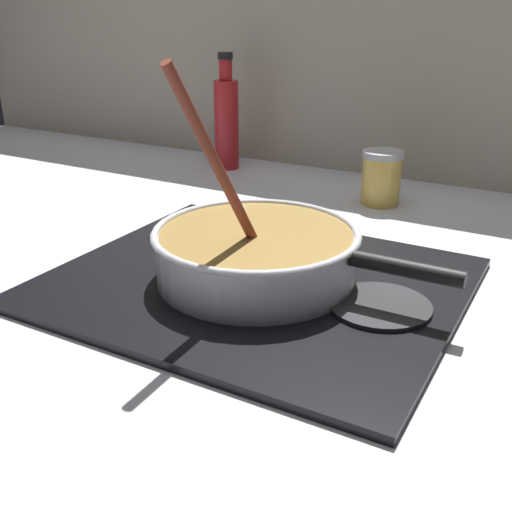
{
  "coord_description": "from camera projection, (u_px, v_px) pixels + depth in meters",
  "views": [
    {
      "loc": [
        0.51,
        -0.58,
        0.38
      ],
      "look_at": [
        0.12,
        0.12,
        0.05
      ],
      "focal_mm": 43.05,
      "sensor_mm": 36.0,
      "label": 1
    }
  ],
  "objects": [
    {
      "name": "cooking_pan",
      "position": [
        257.0,
        253.0,
        0.86
      ],
      "size": [
        0.43,
        0.3,
        0.31
      ],
      "color": "silver",
      "rests_on": "hob_plate"
    },
    {
      "name": "hob_plate",
      "position": [
        256.0,
        282.0,
        0.88
      ],
      "size": [
        0.56,
        0.48,
        0.01
      ],
      "primitive_type": "cube",
      "color": "black",
      "rests_on": "ground"
    },
    {
      "name": "ground",
      "position": [
        140.0,
        313.0,
        0.85
      ],
      "size": [
        2.4,
        1.6,
        0.04
      ],
      "primitive_type": "cube",
      "color": "#B7B7BC"
    },
    {
      "name": "sauce_bottle",
      "position": [
        226.0,
        121.0,
        1.46
      ],
      "size": [
        0.06,
        0.06,
        0.27
      ],
      "color": "red",
      "rests_on": "ground"
    },
    {
      "name": "backsplash_wall",
      "position": [
        357.0,
        51.0,
        1.37
      ],
      "size": [
        2.4,
        0.02,
        0.55
      ],
      "primitive_type": "cube",
      "color": "#B2A893",
      "rests_on": "ground"
    },
    {
      "name": "spare_burner",
      "position": [
        380.0,
        306.0,
        0.79
      ],
      "size": [
        0.13,
        0.13,
        0.01
      ],
      "primitive_type": "cylinder",
      "color": "#262628",
      "rests_on": "hob_plate"
    },
    {
      "name": "condiment_jar",
      "position": [
        381.0,
        178.0,
        1.22
      ],
      "size": [
        0.08,
        0.08,
        0.11
      ],
      "color": "gold",
      "rests_on": "ground"
    },
    {
      "name": "burner_ring",
      "position": [
        256.0,
        276.0,
        0.88
      ],
      "size": [
        0.2,
        0.2,
        0.01
      ],
      "primitive_type": "torus",
      "color": "#592D0C",
      "rests_on": "hob_plate"
    }
  ]
}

